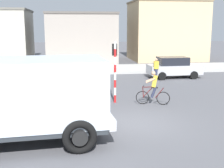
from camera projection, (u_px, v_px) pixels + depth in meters
ground_plane at (134, 124)px, 12.57m from camera, size 120.00×120.00×0.00m
sidewalk_far at (99, 69)px, 27.30m from camera, size 80.00×5.00×0.16m
truck_foreground at (28, 96)px, 10.23m from camera, size 5.58×3.12×2.90m
cyclist at (153, 88)px, 15.44m from camera, size 1.67×0.65×1.72m
traffic_light_pole at (115, 63)px, 15.68m from camera, size 0.24×0.43×3.20m
car_red_near at (174, 67)px, 23.27m from camera, size 4.04×1.96×1.60m
pedestrian_near_kerb at (156, 69)px, 22.15m from camera, size 0.34×0.22×1.62m
building_mid_block at (81, 38)px, 32.80m from camera, size 7.17×7.76×5.23m
building_corner_right at (166, 31)px, 34.99m from camera, size 8.11×6.51×6.61m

